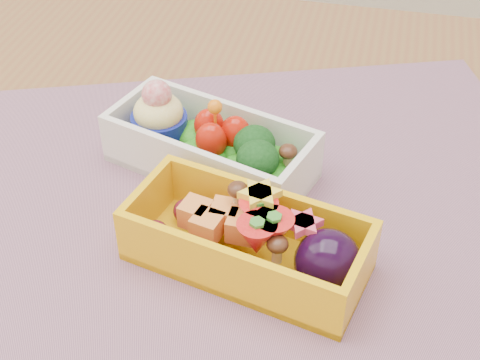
% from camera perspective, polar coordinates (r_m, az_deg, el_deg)
% --- Properties ---
extents(table, '(1.20, 0.80, 0.75)m').
position_cam_1_polar(table, '(0.68, -2.00, -7.07)').
color(table, brown).
rests_on(table, ground).
extents(placemat, '(0.71, 0.63, 0.00)m').
position_cam_1_polar(placemat, '(0.59, -0.83, -3.09)').
color(placemat, gray).
rests_on(placemat, table).
extents(bento_white, '(0.20, 0.13, 0.08)m').
position_cam_1_polar(bento_white, '(0.62, -2.52, 2.87)').
color(bento_white, silver).
rests_on(bento_white, placemat).
extents(bento_yellow, '(0.20, 0.12, 0.06)m').
position_cam_1_polar(bento_yellow, '(0.52, 0.99, -5.03)').
color(bento_yellow, '#F3B30C').
rests_on(bento_yellow, placemat).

